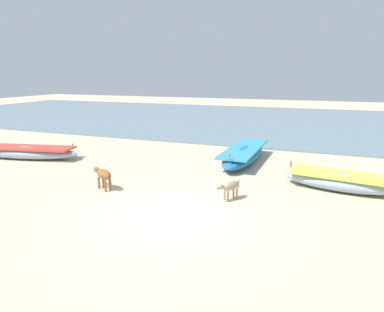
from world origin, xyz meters
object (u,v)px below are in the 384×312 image
(fishing_boat_3, at_px, (244,154))
(fishing_boat_4, at_px, (340,181))
(fishing_boat_2, at_px, (26,152))
(calf_near_dun, at_px, (230,186))
(calf_far_brown, at_px, (103,175))

(fishing_boat_3, relative_size, fishing_boat_4, 1.34)
(fishing_boat_2, height_order, calf_near_dun, fishing_boat_2)
(fishing_boat_2, relative_size, fishing_boat_4, 1.40)
(calf_far_brown, bearing_deg, fishing_boat_4, -133.44)
(calf_near_dun, relative_size, calf_far_brown, 0.85)
(calf_near_dun, xyz_separation_m, calf_far_brown, (-3.84, -0.49, 0.06))
(fishing_boat_4, bearing_deg, calf_near_dun, 42.81)
(fishing_boat_2, relative_size, calf_near_dun, 5.92)
(fishing_boat_3, distance_m, calf_near_dun, 4.31)
(fishing_boat_2, xyz_separation_m, calf_far_brown, (5.31, -2.10, 0.18))
(fishing_boat_2, height_order, fishing_boat_4, fishing_boat_4)
(fishing_boat_2, distance_m, calf_far_brown, 5.71)
(fishing_boat_2, distance_m, fishing_boat_3, 9.03)
(calf_near_dun, bearing_deg, fishing_boat_2, -70.21)
(calf_far_brown, bearing_deg, calf_near_dun, -146.18)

